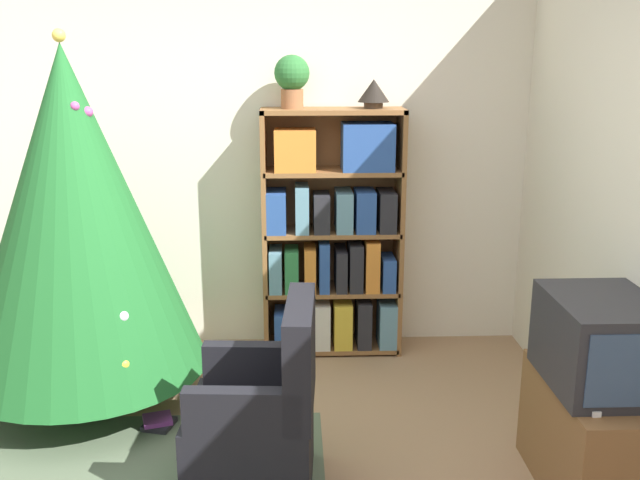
% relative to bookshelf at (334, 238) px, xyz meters
% --- Properties ---
extents(wall_back, '(8.00, 0.10, 2.60)m').
position_rel_bookshelf_xyz_m(wall_back, '(-0.68, 0.24, 0.51)').
color(wall_back, silver).
rests_on(wall_back, ground_plane).
extents(bookshelf, '(0.91, 0.32, 1.63)m').
position_rel_bookshelf_xyz_m(bookshelf, '(0.00, 0.00, 0.00)').
color(bookshelf, brown).
rests_on(bookshelf, ground_plane).
extents(tv_stand, '(0.40, 0.79, 0.55)m').
position_rel_bookshelf_xyz_m(tv_stand, '(1.07, -1.67, -0.51)').
color(tv_stand, brown).
rests_on(tv_stand, ground_plane).
extents(television, '(0.44, 0.58, 0.40)m').
position_rel_bookshelf_xyz_m(television, '(1.07, -1.68, -0.04)').
color(television, '#28282D').
rests_on(television, tv_stand).
extents(game_remote, '(0.04, 0.12, 0.02)m').
position_rel_bookshelf_xyz_m(game_remote, '(0.95, -1.91, -0.23)').
color(game_remote, white).
rests_on(game_remote, tv_stand).
extents(christmas_tree, '(1.36, 1.36, 2.09)m').
position_rel_bookshelf_xyz_m(christmas_tree, '(-1.46, -0.68, 0.33)').
color(christmas_tree, '#4C3323').
rests_on(christmas_tree, ground_plane).
extents(armchair, '(0.60, 0.59, 0.92)m').
position_rel_bookshelf_xyz_m(armchair, '(-0.43, -1.58, -0.47)').
color(armchair, black).
rests_on(armchair, ground_plane).
extents(potted_plant, '(0.22, 0.22, 0.33)m').
position_rel_bookshelf_xyz_m(potted_plant, '(-0.27, 0.01, 1.03)').
color(potted_plant, '#935B38').
rests_on(potted_plant, bookshelf).
extents(table_lamp, '(0.20, 0.20, 0.18)m').
position_rel_bookshelf_xyz_m(table_lamp, '(0.24, 0.01, 0.94)').
color(table_lamp, '#473828').
rests_on(table_lamp, bookshelf).
extents(book_pile_near_tree, '(0.19, 0.19, 0.06)m').
position_rel_bookshelf_xyz_m(book_pile_near_tree, '(-1.01, -1.01, -0.76)').
color(book_pile_near_tree, '#232328').
rests_on(book_pile_near_tree, ground_plane).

